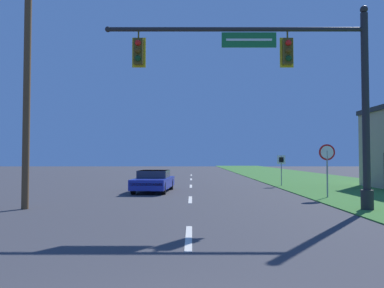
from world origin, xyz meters
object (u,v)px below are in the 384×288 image
at_px(car_ahead, 155,181).
at_px(route_sign_post, 282,163).
at_px(signal_mast, 300,85).
at_px(stop_sign, 328,159).
at_px(utility_pole_near, 28,59).

distance_m(car_ahead, route_sign_post, 9.16).
xyz_separation_m(signal_mast, stop_sign, (2.48, 4.18, -2.68)).
bearing_deg(car_ahead, route_sign_post, 26.46).
height_order(car_ahead, route_sign_post, route_sign_post).
bearing_deg(utility_pole_near, stop_sign, 16.66).
relative_size(car_ahead, route_sign_post, 2.24).
height_order(stop_sign, route_sign_post, stop_sign).
distance_m(signal_mast, utility_pole_near, 10.19).
bearing_deg(utility_pole_near, signal_mast, -2.29).
height_order(route_sign_post, utility_pole_near, utility_pole_near).
relative_size(signal_mast, route_sign_post, 4.80).
xyz_separation_m(route_sign_post, utility_pole_near, (-12.21, -11.19, 4.11)).
height_order(signal_mast, route_sign_post, signal_mast).
bearing_deg(route_sign_post, stop_sign, -86.94).
xyz_separation_m(signal_mast, route_sign_post, (2.09, 11.60, -3.02)).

